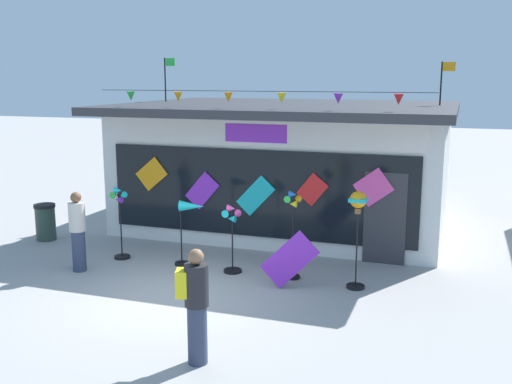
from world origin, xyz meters
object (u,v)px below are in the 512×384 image
at_px(wind_spinner_center_right, 293,226).
at_px(wind_spinner_right, 358,214).
at_px(display_kite_on_ground, 290,260).
at_px(trash_bin, 45,222).
at_px(wind_spinner_center_left, 232,234).
at_px(person_near_camera, 195,304).
at_px(kite_shop_building, 291,163).
at_px(wind_spinner_left, 190,217).
at_px(person_mid_plaza, 78,231).
at_px(wind_spinner_far_left, 120,218).

height_order(wind_spinner_center_right, wind_spinner_right, wind_spinner_right).
bearing_deg(wind_spinner_center_right, display_kite_on_ground, -79.79).
bearing_deg(trash_bin, wind_spinner_center_right, -6.98).
height_order(wind_spinner_center_left, person_near_camera, person_near_camera).
relative_size(kite_shop_building, wind_spinner_left, 5.94).
bearing_deg(display_kite_on_ground, trash_bin, 168.73).
bearing_deg(kite_shop_building, wind_spinner_right, -60.68).
xyz_separation_m(wind_spinner_center_right, person_mid_plaza, (-4.33, -0.98, -0.24)).
distance_m(wind_spinner_right, display_kite_on_ground, 1.55).
bearing_deg(display_kite_on_ground, wind_spinner_center_right, 100.21).
relative_size(wind_spinner_far_left, wind_spinner_center_left, 1.12).
xyz_separation_m(kite_shop_building, wind_spinner_center_left, (0.04, -4.57, -0.84)).
distance_m(trash_bin, display_kite_on_ground, 6.80).
height_order(wind_spinner_center_left, display_kite_on_ground, wind_spinner_center_left).
bearing_deg(wind_spinner_far_left, display_kite_on_ground, -8.08).
relative_size(wind_spinner_left, display_kite_on_ground, 1.37).
bearing_deg(wind_spinner_center_left, person_mid_plaza, -163.00).
xyz_separation_m(wind_spinner_center_left, person_mid_plaza, (-3.05, -0.93, 0.03)).
xyz_separation_m(wind_spinner_far_left, person_near_camera, (3.65, -3.96, -0.05)).
height_order(person_mid_plaza, display_kite_on_ground, person_mid_plaza).
bearing_deg(person_mid_plaza, wind_spinner_left, 54.58).
xyz_separation_m(wind_spinner_right, trash_bin, (-7.87, 0.93, -0.99)).
bearing_deg(kite_shop_building, wind_spinner_far_left, -120.62).
bearing_deg(wind_spinner_center_right, wind_spinner_center_left, -178.00).
bearing_deg(kite_shop_building, trash_bin, -144.66).
height_order(wind_spinner_left, trash_bin, wind_spinner_left).
distance_m(wind_spinner_right, person_mid_plaza, 5.73).
bearing_deg(wind_spinner_center_right, person_near_camera, -94.57).
height_order(wind_spinner_right, display_kite_on_ground, wind_spinner_right).
bearing_deg(wind_spinner_center_right, person_mid_plaza, -167.27).
xyz_separation_m(person_mid_plaza, trash_bin, (-2.24, 1.78, -0.40)).
xyz_separation_m(wind_spinner_left, wind_spinner_right, (3.58, -0.20, 0.37)).
xyz_separation_m(wind_spinner_far_left, trash_bin, (-2.60, 0.75, -0.48)).
xyz_separation_m(wind_spinner_left, person_mid_plaza, (-2.05, -1.05, -0.23)).
bearing_deg(trash_bin, display_kite_on_ground, -11.27).
relative_size(wind_spinner_center_right, display_kite_on_ground, 1.73).
distance_m(kite_shop_building, wind_spinner_center_right, 4.75).
bearing_deg(wind_spinner_center_left, wind_spinner_left, 173.47).
bearing_deg(person_near_camera, trash_bin, 34.70).
xyz_separation_m(wind_spinner_center_left, wind_spinner_right, (2.58, -0.08, 0.62)).
xyz_separation_m(kite_shop_building, person_mid_plaza, (-3.02, -5.51, -0.81)).
height_order(wind_spinner_far_left, wind_spinner_center_left, wind_spinner_far_left).
xyz_separation_m(wind_spinner_far_left, display_kite_on_ground, (4.06, -0.58, -0.38)).
bearing_deg(display_kite_on_ground, wind_spinner_left, 165.96).
height_order(person_near_camera, trash_bin, person_near_camera).
bearing_deg(wind_spinner_center_left, person_near_camera, -75.98).
bearing_deg(wind_spinner_right, trash_bin, 173.24).
bearing_deg(display_kite_on_ground, person_near_camera, -96.85).
bearing_deg(person_mid_plaza, display_kite_on_ground, 33.39).
xyz_separation_m(wind_spinner_center_left, trash_bin, (-5.29, 0.85, -0.37)).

